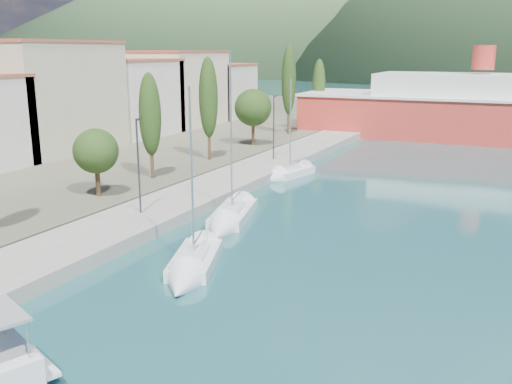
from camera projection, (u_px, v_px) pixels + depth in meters
The scene contains 8 objects.
ground at pixel (469, 102), 124.28m from camera, with size 1400.00×1400.00×0.00m, color #205357.
quay at pixel (221, 185), 46.01m from camera, with size 5.00×88.00×0.80m, color gray.
town_buildings at pixel (90, 100), 64.05m from camera, with size 9.20×69.20×11.30m.
tree_row at pixel (204, 108), 53.32m from camera, with size 4.08×64.52×10.97m.
lamp_posts at pixel (127, 166), 34.96m from camera, with size 0.15×45.66×6.06m.
sailboat_near at pixel (188, 273), 28.24m from camera, with size 4.39×7.33×10.11m.
sailboat_mid at pixel (226, 223), 36.38m from camera, with size 4.19×8.51×11.85m.
sailboat_far at pixel (281, 175), 50.20m from camera, with size 3.41×6.72×9.45m.
Camera 1 is at (13.17, -13.01, 10.98)m, focal length 40.00 mm.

